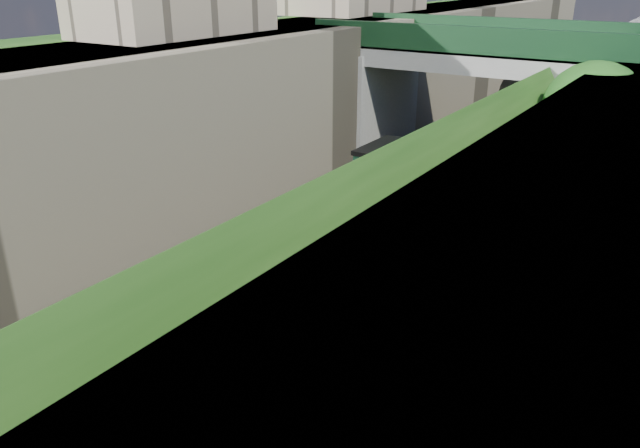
% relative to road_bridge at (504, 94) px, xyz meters
% --- Properties ---
extents(trackbed, '(10.00, 90.00, 0.20)m').
position_rel_road_bridge_xyz_m(trackbed, '(-0.94, -4.00, -3.98)').
color(trackbed, '#473F38').
rests_on(trackbed, ground).
extents(retaining_wall, '(1.00, 90.00, 7.00)m').
position_rel_road_bridge_xyz_m(retaining_wall, '(-6.44, -4.00, -0.58)').
color(retaining_wall, '#756B56').
rests_on(retaining_wall, ground).
extents(street_plateau_left, '(6.00, 90.00, 7.00)m').
position_rel_road_bridge_xyz_m(street_plateau_left, '(-9.94, -4.00, -0.58)').
color(street_plateau_left, '#262628').
rests_on(street_plateau_left, ground).
extents(embankment_slope, '(4.15, 90.00, 6.36)m').
position_rel_road_bridge_xyz_m(embankment_slope, '(4.03, -5.85, -1.37)').
color(embankment_slope, '#1E4714').
rests_on(embankment_slope, ground).
extents(track_left, '(2.50, 90.00, 0.20)m').
position_rel_road_bridge_xyz_m(track_left, '(-2.94, -4.00, -3.83)').
color(track_left, black).
rests_on(track_left, trackbed).
extents(track_right, '(2.50, 90.00, 0.20)m').
position_rel_road_bridge_xyz_m(track_right, '(0.26, -4.00, -3.83)').
color(track_right, black).
rests_on(track_right, trackbed).
extents(road_bridge, '(16.00, 6.40, 7.25)m').
position_rel_road_bridge_xyz_m(road_bridge, '(0.00, 0.00, 0.00)').
color(road_bridge, gray).
rests_on(road_bridge, ground).
extents(tree, '(3.60, 3.80, 6.60)m').
position_rel_road_bridge_xyz_m(tree, '(4.97, -5.51, 0.57)').
color(tree, black).
rests_on(tree, ground).
extents(locomotive, '(3.10, 10.22, 3.83)m').
position_rel_road_bridge_xyz_m(locomotive, '(0.26, -13.72, -2.18)').
color(locomotive, black).
rests_on(locomotive, trackbed).
extents(tender, '(2.70, 6.00, 3.05)m').
position_rel_road_bridge_xyz_m(tender, '(0.26, -6.36, -2.46)').
color(tender, black).
rests_on(tender, trackbed).
extents(coach_front, '(2.90, 18.00, 3.70)m').
position_rel_road_bridge_xyz_m(coach_front, '(0.26, 6.24, -2.03)').
color(coach_front, black).
rests_on(coach_front, trackbed).
extents(coach_middle, '(2.90, 18.00, 3.70)m').
position_rel_road_bridge_xyz_m(coach_middle, '(0.26, 25.04, -2.03)').
color(coach_middle, black).
rests_on(coach_middle, trackbed).
extents(coach_rear, '(2.90, 18.00, 3.70)m').
position_rel_road_bridge_xyz_m(coach_rear, '(0.26, 43.84, -2.03)').
color(coach_rear, black).
rests_on(coach_rear, trackbed).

